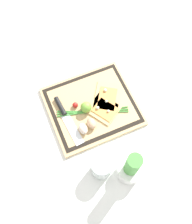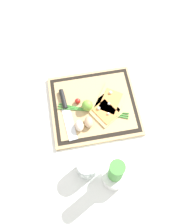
{
  "view_description": "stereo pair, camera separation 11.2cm",
  "coord_description": "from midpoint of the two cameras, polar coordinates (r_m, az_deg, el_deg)",
  "views": [
    {
      "loc": [
        0.2,
        0.5,
        1.15
      ],
      "look_at": [
        0.0,
        0.05,
        0.04
      ],
      "focal_mm": 42.0,
      "sensor_mm": 36.0,
      "label": 1
    },
    {
      "loc": [
        0.09,
        0.54,
        1.15
      ],
      "look_at": [
        0.0,
        0.05,
        0.04
      ],
      "focal_mm": 42.0,
      "sensor_mm": 36.0,
      "label": 2
    }
  ],
  "objects": [
    {
      "name": "ground_plane",
      "position": [
        1.27,
        -3.36,
        0.85
      ],
      "size": [
        6.0,
        6.0,
        0.0
      ],
      "primitive_type": "plane",
      "color": "white"
    },
    {
      "name": "cutting_board",
      "position": [
        1.26,
        -3.38,
        1.03
      ],
      "size": [
        0.41,
        0.38,
        0.02
      ],
      "color": "tan",
      "rests_on": "ground_plane"
    },
    {
      "name": "pizza_slice_near",
      "position": [
        1.26,
        -0.06,
        3.05
      ],
      "size": [
        0.18,
        0.2,
        0.02
      ],
      "color": "tan",
      "rests_on": "cutting_board"
    },
    {
      "name": "pizza_slice_far",
      "position": [
        1.24,
        -0.88,
        0.34
      ],
      "size": [
        0.17,
        0.18,
        0.02
      ],
      "color": "tan",
      "rests_on": "cutting_board"
    },
    {
      "name": "knife",
      "position": [
        1.24,
        -9.61,
        -0.38
      ],
      "size": [
        0.05,
        0.26,
        0.02
      ],
      "color": "silver",
      "rests_on": "cutting_board"
    },
    {
      "name": "egg_brown",
      "position": [
        1.19,
        -3.67,
        -2.76
      ],
      "size": [
        0.04,
        0.06,
        0.04
      ],
      "primitive_type": "ellipsoid",
      "color": "tan",
      "rests_on": "cutting_board"
    },
    {
      "name": "egg_pink",
      "position": [
        1.19,
        -5.52,
        -3.93
      ],
      "size": [
        0.04,
        0.06,
        0.04
      ],
      "primitive_type": "ellipsoid",
      "color": "beige",
      "rests_on": "cutting_board"
    },
    {
      "name": "lime",
      "position": [
        1.22,
        -4.79,
        0.78
      ],
      "size": [
        0.05,
        0.05,
        0.05
      ],
      "primitive_type": "sphere",
      "color": "#70A838",
      "rests_on": "cutting_board"
    },
    {
      "name": "cherry_tomato_red",
      "position": [
        1.24,
        -7.11,
        1.24
      ],
      "size": [
        0.03,
        0.03,
        0.03
      ],
      "primitive_type": "sphere",
      "color": "red",
      "rests_on": "cutting_board"
    },
    {
      "name": "scallion_bunch",
      "position": [
        1.23,
        -3.31,
        -0.16
      ],
      "size": [
        0.33,
        0.14,
        0.01
      ],
      "color": "#47933D",
      "rests_on": "cutting_board"
    },
    {
      "name": "herb_pot",
      "position": [
        1.1,
        4.6,
        -12.47
      ],
      "size": [
        0.11,
        0.11,
        0.22
      ],
      "color": "white",
      "rests_on": "ground_plane"
    },
    {
      "name": "sauce_jar",
      "position": [
        1.13,
        -1.68,
        -12.34
      ],
      "size": [
        0.09,
        0.09,
        0.11
      ],
      "color": "silver",
      "rests_on": "ground_plane"
    }
  ]
}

